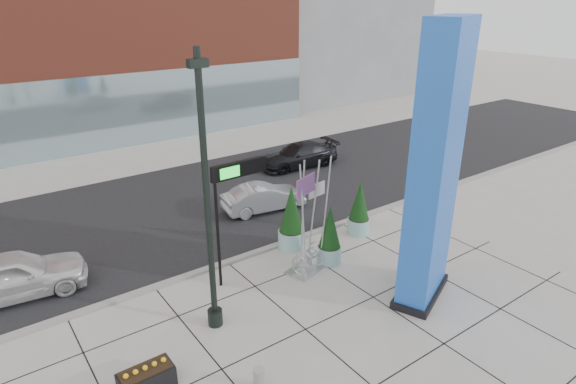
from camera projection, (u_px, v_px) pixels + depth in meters
ground at (262, 325)px, 15.43m from camera, size 160.00×160.00×0.00m
street_asphalt at (148, 217)px, 22.93m from camera, size 80.00×12.00×0.02m
curb_edge at (205, 270)px, 18.41m from camera, size 80.00×0.30×0.12m
tower_podium at (66, 61)px, 34.15m from camera, size 34.00×10.00×11.00m
tower_glass_front at (91, 115)px, 31.69m from camera, size 34.00×0.60×5.00m
building_grey_parking at (303, 4)px, 50.11m from camera, size 20.00×18.00×18.00m
blue_pylon at (434, 175)px, 15.33m from camera, size 3.05×2.23×9.29m
lamp_post at (209, 226)px, 14.14m from camera, size 0.54×0.47×8.61m
public_art_sculpture at (309, 241)px, 18.24m from camera, size 2.11×1.43×4.39m
concrete_bollard at (259, 378)px, 12.86m from camera, size 0.31×0.31×0.61m
overhead_street_sign at (235, 181)px, 16.49m from camera, size 2.15×0.27×4.56m
round_planter_east at (359, 209)px, 20.99m from camera, size 0.98×0.98×2.44m
round_planter_mid at (330, 236)px, 18.70m from camera, size 0.96×0.96×2.39m
round_planter_west at (291, 219)px, 19.69m from camera, size 1.10×1.10×2.76m
box_planter_north at (147, 378)px, 12.79m from camera, size 1.44×0.72×0.79m
car_white_west at (12, 276)px, 16.59m from camera, size 5.07×2.58×1.65m
car_silver_mid at (264, 198)px, 23.40m from camera, size 4.21×1.99×1.33m
car_dark_east at (299, 155)px, 29.41m from camera, size 5.16×2.50×1.45m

